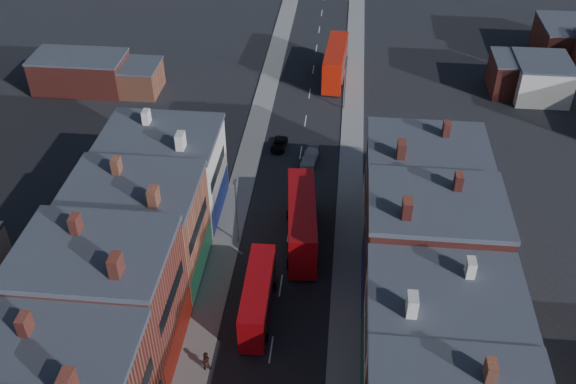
% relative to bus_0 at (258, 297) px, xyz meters
% --- Properties ---
extents(pavement_west, '(3.00, 200.00, 0.12)m').
position_rel_bus_0_xyz_m(pavement_west, '(-4.81, 29.95, -2.30)').
color(pavement_west, gray).
rests_on(pavement_west, ground).
extents(pavement_east, '(3.00, 200.00, 0.12)m').
position_rel_bus_0_xyz_m(pavement_east, '(8.19, 29.95, -2.30)').
color(pavement_east, gray).
rests_on(pavement_east, ground).
extents(lamp_post_2, '(0.25, 0.70, 8.12)m').
position_rel_bus_0_xyz_m(lamp_post_2, '(-3.51, 9.95, 2.35)').
color(lamp_post_2, slate).
rests_on(lamp_post_2, ground).
extents(lamp_post_3, '(0.25, 0.70, 8.12)m').
position_rel_bus_0_xyz_m(lamp_post_3, '(6.89, 39.95, 2.35)').
color(lamp_post_3, slate).
rests_on(lamp_post_3, ground).
extents(bus_0, '(2.67, 10.15, 4.37)m').
position_rel_bus_0_xyz_m(bus_0, '(0.00, 0.00, 0.00)').
color(bus_0, '#B60A0F').
rests_on(bus_0, ground).
extents(bus_1, '(4.03, 12.59, 5.34)m').
position_rel_bus_0_xyz_m(bus_1, '(3.19, 10.60, 0.52)').
color(bus_1, '#B80A0F').
rests_on(bus_1, ground).
extents(bus_2, '(3.65, 12.48, 5.33)m').
position_rel_bus_0_xyz_m(bus_2, '(5.19, 48.95, 0.52)').
color(bus_2, '#B81708').
rests_on(bus_2, ground).
extents(car_2, '(2.09, 3.95, 1.06)m').
position_rel_bus_0_xyz_m(car_2, '(-1.22, 28.79, -1.83)').
color(car_2, black).
rests_on(car_2, ground).
extents(car_3, '(2.34, 4.65, 1.30)m').
position_rel_bus_0_xyz_m(car_3, '(2.96, 25.98, -1.71)').
color(car_3, '#BDBDBD').
rests_on(car_3, ground).
extents(ped_1, '(1.01, 0.66, 1.94)m').
position_rel_bus_0_xyz_m(ped_1, '(-3.61, -6.65, -1.27)').
color(ped_1, '#43241A').
rests_on(ped_1, pavement_west).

